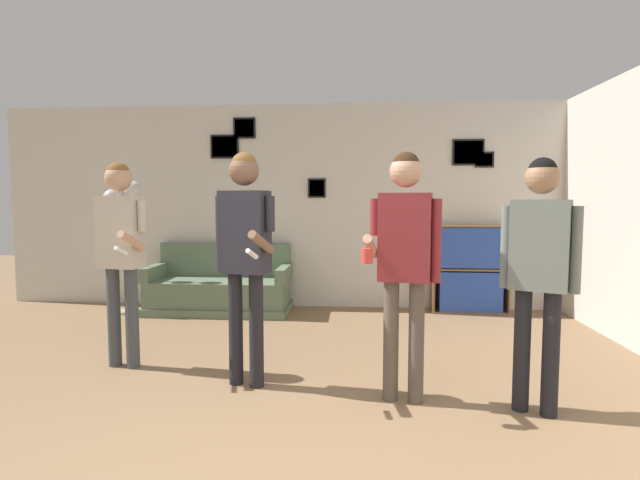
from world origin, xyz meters
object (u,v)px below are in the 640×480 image
at_px(couch, 220,289).
at_px(person_player_foreground_left, 120,241).
at_px(person_watcher_holding_cup, 405,248).
at_px(floor_lamp, 123,209).
at_px(person_spectator_near_bookshelf, 540,258).
at_px(bookshelf, 470,269).
at_px(person_player_foreground_center, 245,242).

distance_m(couch, person_player_foreground_left, 2.33).
bearing_deg(person_watcher_holding_cup, floor_lamp, 142.23).
height_order(person_player_foreground_left, person_watcher_holding_cup, person_watcher_holding_cup).
bearing_deg(person_spectator_near_bookshelf, bookshelf, 85.96).
distance_m(floor_lamp, person_player_foreground_center, 3.14).
bearing_deg(floor_lamp, person_player_foreground_left, -64.75).
bearing_deg(person_watcher_holding_cup, person_player_foreground_left, 166.66).
relative_size(person_player_foreground_left, person_spectator_near_bookshelf, 1.02).
height_order(person_player_foreground_left, person_player_foreground_center, person_player_foreground_center).
height_order(floor_lamp, person_watcher_holding_cup, person_watcher_holding_cup).
height_order(person_player_foreground_center, person_spectator_near_bookshelf, person_player_foreground_center).
bearing_deg(couch, person_watcher_holding_cup, -52.28).
relative_size(person_player_foreground_center, person_watcher_holding_cup, 1.01).
relative_size(floor_lamp, person_player_foreground_left, 0.95).
xyz_separation_m(bookshelf, person_player_foreground_left, (-3.44, -2.37, 0.53)).
xyz_separation_m(person_watcher_holding_cup, person_spectator_near_bookshelf, (0.88, -0.13, -0.04)).
bearing_deg(person_player_foreground_center, bookshelf, 49.93).
bearing_deg(person_player_foreground_center, floor_lamp, 131.92).
height_order(person_watcher_holding_cup, person_spectator_near_bookshelf, person_watcher_holding_cup).
relative_size(person_player_foreground_left, person_watcher_holding_cup, 0.99).
height_order(bookshelf, person_watcher_holding_cup, person_watcher_holding_cup).
distance_m(bookshelf, person_watcher_holding_cup, 3.17).
bearing_deg(person_player_foreground_left, bookshelf, 34.55).
xyz_separation_m(couch, person_player_foreground_left, (-0.24, -2.17, 0.81)).
relative_size(person_player_foreground_left, person_player_foreground_center, 0.98).
bearing_deg(person_spectator_near_bookshelf, person_watcher_holding_cup, 171.49).
relative_size(person_watcher_holding_cup, person_spectator_near_bookshelf, 1.03).
bearing_deg(couch, bookshelf, 3.54).
bearing_deg(floor_lamp, person_spectator_near_bookshelf, -32.76).
bearing_deg(person_player_foreground_center, person_watcher_holding_cup, -10.12).
relative_size(couch, person_watcher_holding_cup, 1.01).
xyz_separation_m(person_player_foreground_center, person_spectator_near_bookshelf, (2.07, -0.34, -0.06)).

